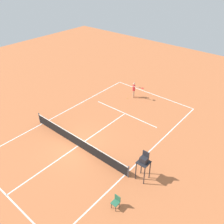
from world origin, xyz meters
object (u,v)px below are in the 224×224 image
tennis_ball (127,98)px  player_serving (134,89)px  umpire_chair (144,162)px  courtside_chair_near (116,202)px

tennis_ball → player_serving: bearing=-121.4°
umpire_chair → courtside_chair_near: umpire_chair is taller
courtside_chair_near → umpire_chair: bearing=-88.9°
tennis_ball → umpire_chair: 11.64m
player_serving → tennis_ball: 1.31m
player_serving → courtside_chair_near: (-7.42, 12.24, -0.56)m
courtside_chair_near → tennis_ball: bearing=-55.9°
player_serving → tennis_ball: bearing=-50.2°
tennis_ball → courtside_chair_near: size_ratio=0.07×
player_serving → courtside_chair_near: 14.32m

